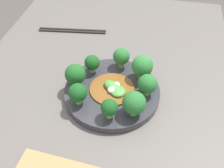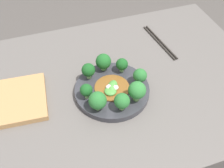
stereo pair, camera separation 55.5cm
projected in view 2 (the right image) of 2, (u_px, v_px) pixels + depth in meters
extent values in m
cube|color=#5B5651|center=(112.00, 139.00, 1.18)|extent=(1.10, 0.74, 0.74)
cylinder|color=#333338|center=(112.00, 90.00, 0.87)|extent=(0.25, 0.25, 0.02)
cylinder|color=#89B76B|center=(122.00, 69.00, 0.91)|extent=(0.01, 0.01, 0.02)
sphere|color=#19511E|center=(122.00, 64.00, 0.89)|extent=(0.04, 0.04, 0.04)
cylinder|color=#7AAD5B|center=(139.00, 81.00, 0.87)|extent=(0.02, 0.02, 0.02)
sphere|color=#286B2D|center=(140.00, 75.00, 0.85)|extent=(0.05, 0.05, 0.05)
cylinder|color=#7AAD5B|center=(136.00, 97.00, 0.82)|extent=(0.02, 0.02, 0.02)
sphere|color=#2D7533|center=(137.00, 90.00, 0.80)|extent=(0.06, 0.06, 0.06)
cylinder|color=#7AAD5B|center=(104.00, 67.00, 0.92)|extent=(0.02, 0.02, 0.01)
sphere|color=#1E5B23|center=(103.00, 61.00, 0.90)|extent=(0.05, 0.05, 0.05)
cylinder|color=#70A356|center=(122.00, 107.00, 0.80)|extent=(0.02, 0.02, 0.02)
sphere|color=#286B2D|center=(122.00, 101.00, 0.78)|extent=(0.05, 0.05, 0.05)
cylinder|color=#89B76B|center=(89.00, 76.00, 0.89)|extent=(0.02, 0.02, 0.02)
sphere|color=#19511E|center=(88.00, 70.00, 0.87)|extent=(0.05, 0.05, 0.05)
cylinder|color=#89B76B|center=(98.00, 107.00, 0.80)|extent=(0.02, 0.02, 0.01)
sphere|color=#286B2D|center=(98.00, 100.00, 0.78)|extent=(0.06, 0.06, 0.06)
cylinder|color=#89B76B|center=(87.00, 95.00, 0.83)|extent=(0.01, 0.01, 0.02)
sphere|color=#19511E|center=(86.00, 90.00, 0.81)|extent=(0.04, 0.04, 0.04)
cylinder|color=brown|center=(112.00, 88.00, 0.86)|extent=(0.12, 0.12, 0.00)
ellipsoid|color=#4C933D|center=(113.00, 86.00, 0.85)|extent=(0.05, 0.06, 0.02)
ellipsoid|color=#4C933D|center=(110.00, 91.00, 0.84)|extent=(0.05, 0.04, 0.01)
ellipsoid|color=silver|center=(112.00, 87.00, 0.85)|extent=(0.05, 0.04, 0.02)
cylinder|color=#2D2823|center=(161.00, 41.00, 1.06)|extent=(0.03, 0.23, 0.01)
cylinder|color=#2D2823|center=(158.00, 42.00, 1.05)|extent=(0.03, 0.23, 0.01)
cube|color=#AD7F4C|center=(5.00, 102.00, 0.83)|extent=(0.27, 0.21, 0.02)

